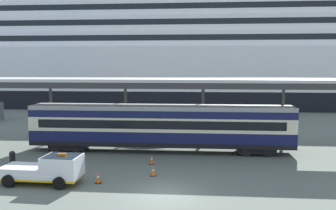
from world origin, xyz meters
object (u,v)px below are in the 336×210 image
Objects in this scene: traffic_cone_far at (152,159)px; cruise_ship at (266,54)px; service_truck at (49,169)px; traffic_cone_mid at (98,178)px; train_carriage at (161,126)px; quay_bollard at (12,156)px; traffic_cone_near at (153,171)px.

cruise_ship is at bearing 71.09° from traffic_cone_far.
service_truck is 6.74× the size of traffic_cone_far.
traffic_cone_mid is 5.67m from traffic_cone_far.
traffic_cone_far is (-0.26, -4.23, -1.92)m from train_carriage.
traffic_cone_far is (5.96, 5.28, -0.60)m from service_truck.
cruise_ship is 57.96m from traffic_cone_mid.
train_carriage is at bearing 86.51° from traffic_cone_far.
train_carriage is at bearing -110.27° from cruise_ship.
quay_bollard is (-11.12, -4.81, -1.79)m from train_carriage.
service_truck is 5.51× the size of quay_bollard.
cruise_ship reaches higher than quay_bollard.
traffic_cone_far is 0.82× the size of quay_bollard.
cruise_ship reaches higher than train_carriage.
train_carriage is at bearing 71.33° from traffic_cone_mid.
quay_bollard is (-11.36, 2.43, 0.16)m from traffic_cone_near.
traffic_cone_near is at bearing -80.59° from traffic_cone_far.
train_carriage is 31.40× the size of traffic_cone_near.
quay_bollard is (-10.86, -0.58, 0.13)m from traffic_cone_far.
cruise_ship is at bearing 60.81° from quay_bollard.
traffic_cone_mid is at bearing -108.67° from train_carriage.
quay_bollard is at bearing 167.93° from traffic_cone_near.
cruise_ship is at bearing 67.25° from service_truck.
service_truck is (-22.68, -54.08, -8.97)m from cruise_ship.
train_carriage is 4.66m from traffic_cone_far.
traffic_cone_mid is (-19.55, -53.71, -9.58)m from cruise_ship.
service_truck is (-6.22, -9.51, -1.32)m from train_carriage.
traffic_cone_near is at bearing -12.07° from quay_bollard.
traffic_cone_near is at bearing 29.79° from traffic_cone_mid.
service_truck is 6.85× the size of traffic_cone_mid.
train_carriage is 7.50m from traffic_cone_near.
train_carriage reaches higher than traffic_cone_far.
traffic_cone_far is at bearing -93.49° from train_carriage.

